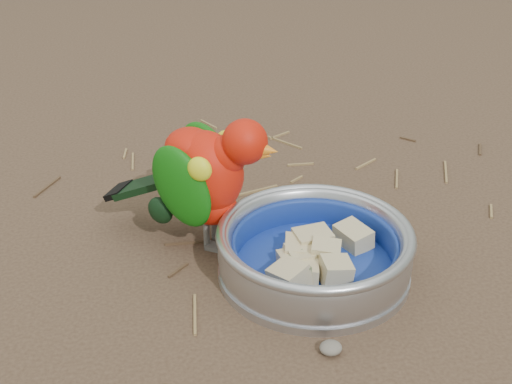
{
  "coord_description": "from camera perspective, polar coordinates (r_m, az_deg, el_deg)",
  "views": [
    {
      "loc": [
        -0.12,
        -0.71,
        0.49
      ],
      "look_at": [
        0.01,
        0.01,
        0.08
      ],
      "focal_mm": 50.0,
      "sensor_mm": 36.0,
      "label": 1
    }
  ],
  "objects": [
    {
      "name": "lory_parrot",
      "position": [
        0.86,
        -4.03,
        0.69
      ],
      "size": [
        0.23,
        0.19,
        0.17
      ],
      "primitive_type": null,
      "rotation": [
        0.0,
        0.0,
        -2.12
      ],
      "color": "red",
      "rests_on": "ground"
    },
    {
      "name": "ground_debris",
      "position": [
        0.91,
        -1.22,
        -3.04
      ],
      "size": [
        0.9,
        0.8,
        0.01
      ],
      "primitive_type": null,
      "color": "olive",
      "rests_on": "ground"
    },
    {
      "name": "bowl_wall",
      "position": [
        0.82,
        4.72,
        -4.44
      ],
      "size": [
        0.22,
        0.22,
        0.04
      ],
      "primitive_type": null,
      "color": "#B2B2BA",
      "rests_on": "food_bowl"
    },
    {
      "name": "food_bowl",
      "position": [
        0.84,
        4.64,
        -6.15
      ],
      "size": [
        0.22,
        0.22,
        0.02
      ],
      "primitive_type": "cylinder",
      "color": "#B2B2BA",
      "rests_on": "ground"
    },
    {
      "name": "fruit_wedges",
      "position": [
        0.82,
        4.7,
        -4.84
      ],
      "size": [
        0.13,
        0.13,
        0.03
      ],
      "primitive_type": null,
      "color": "#C9B685",
      "rests_on": "food_bowl"
    },
    {
      "name": "ground",
      "position": [
        0.87,
        -0.38,
        -4.99
      ],
      "size": [
        60.0,
        60.0,
        0.0
      ],
      "primitive_type": "plane",
      "color": "#4C3728"
    }
  ]
}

